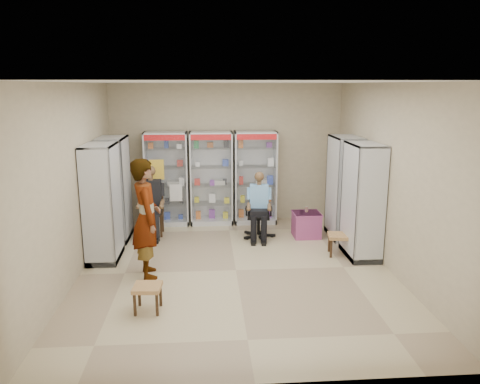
{
  "coord_description": "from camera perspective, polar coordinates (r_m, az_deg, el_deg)",
  "views": [
    {
      "loc": [
        -0.46,
        -7.15,
        2.96
      ],
      "look_at": [
        0.12,
        0.7,
        1.15
      ],
      "focal_mm": 35.0,
      "sensor_mm": 36.0,
      "label": 1
    }
  ],
  "objects": [
    {
      "name": "office_chair",
      "position": [
        9.23,
        2.29,
        -2.6
      ],
      "size": [
        0.59,
        0.59,
        0.98
      ],
      "primitive_type": "cube",
      "rotation": [
        0.0,
        0.0,
        -0.12
      ],
      "color": "black",
      "rests_on": "floor"
    },
    {
      "name": "cabinet_back_right",
      "position": [
        10.13,
        1.87,
        1.76
      ],
      "size": [
        0.9,
        0.5,
        2.0
      ],
      "primitive_type": "cube",
      "color": "#ADAFB4",
      "rests_on": "floor"
    },
    {
      "name": "room_shell",
      "position": [
        7.24,
        -0.54,
        5.06
      ],
      "size": [
        5.02,
        6.02,
        3.01
      ],
      "color": "#BBAC8B",
      "rests_on": "ground"
    },
    {
      "name": "tea_glass",
      "position": [
        9.38,
        8.12,
        -2.11
      ],
      "size": [
        0.07,
        0.07,
        0.11
      ],
      "primitive_type": "cylinder",
      "color": "#611D08",
      "rests_on": "pink_trunk"
    },
    {
      "name": "wooden_chair",
      "position": [
        9.55,
        -10.63,
        -2.42
      ],
      "size": [
        0.42,
        0.42,
        0.94
      ],
      "primitive_type": "cube",
      "color": "black",
      "rests_on": "floor"
    },
    {
      "name": "cabinet_right_near",
      "position": [
        8.35,
        14.71,
        -1.09
      ],
      "size": [
        0.9,
        0.5,
        2.0
      ],
      "primitive_type": "cube",
      "rotation": [
        0.0,
        0.0,
        1.57
      ],
      "color": "#A2A5A9",
      "rests_on": "floor"
    },
    {
      "name": "seated_customer",
      "position": [
        9.45,
        -10.72,
        -1.33
      ],
      "size": [
        0.44,
        0.6,
        1.34
      ],
      "primitive_type": null,
      "color": "black",
      "rests_on": "floor"
    },
    {
      "name": "cabinet_right_far",
      "position": [
        9.37,
        12.57,
        0.53
      ],
      "size": [
        0.9,
        0.5,
        2.0
      ],
      "primitive_type": "cube",
      "rotation": [
        0.0,
        0.0,
        1.57
      ],
      "color": "#AEB0B6",
      "rests_on": "floor"
    },
    {
      "name": "cabinet_left_far",
      "position": [
        9.34,
        -15.05,
        0.36
      ],
      "size": [
        0.9,
        0.5,
        2.0
      ],
      "primitive_type": "cube",
      "rotation": [
        0.0,
        0.0,
        -1.57
      ],
      "color": "silver",
      "rests_on": "floor"
    },
    {
      "name": "cabinet_back_left",
      "position": [
        10.11,
        -8.91,
        1.59
      ],
      "size": [
        0.9,
        0.5,
        2.0
      ],
      "primitive_type": "cube",
      "color": "silver",
      "rests_on": "floor"
    },
    {
      "name": "woven_stool_a",
      "position": [
        8.54,
        11.95,
        -6.29
      ],
      "size": [
        0.43,
        0.43,
        0.38
      ],
      "primitive_type": "cube",
      "rotation": [
        0.0,
        0.0,
        -0.15
      ],
      "color": "#A88C47",
      "rests_on": "floor"
    },
    {
      "name": "standing_man",
      "position": [
        7.4,
        -11.35,
        -3.18
      ],
      "size": [
        0.6,
        0.77,
        1.88
      ],
      "primitive_type": "imported",
      "rotation": [
        0.0,
        0.0,
        1.81
      ],
      "color": "#959597",
      "rests_on": "floor"
    },
    {
      "name": "cabinet_back_mid",
      "position": [
        10.08,
        -3.51,
        1.68
      ],
      "size": [
        0.9,
        0.5,
        2.0
      ],
      "primitive_type": "cube",
      "color": "#A8AAAF",
      "rests_on": "floor"
    },
    {
      "name": "woven_stool_b",
      "position": [
        6.51,
        -11.17,
        -12.57
      ],
      "size": [
        0.39,
        0.39,
        0.36
      ],
      "primitive_type": "cube",
      "rotation": [
        0.0,
        0.0,
        -0.07
      ],
      "color": "tan",
      "rests_on": "floor"
    },
    {
      "name": "pink_trunk",
      "position": [
        9.42,
        8.09,
        -3.95
      ],
      "size": [
        0.52,
        0.5,
        0.49
      ],
      "primitive_type": "cube",
      "rotation": [
        0.0,
        0.0,
        0.01
      ],
      "color": "#AA4475",
      "rests_on": "floor"
    },
    {
      "name": "seated_shopkeeper",
      "position": [
        9.15,
        2.33,
        -1.88
      ],
      "size": [
        0.47,
        0.62,
        1.25
      ],
      "primitive_type": null,
      "rotation": [
        0.0,
        0.0,
        -0.12
      ],
      "color": "#6BA6D3",
      "rests_on": "floor"
    },
    {
      "name": "floor",
      "position": [
        7.76,
        -0.51,
        -9.51
      ],
      "size": [
        6.0,
        6.0,
        0.0
      ],
      "primitive_type": "plane",
      "color": "tan",
      "rests_on": "ground"
    },
    {
      "name": "cabinet_left_near",
      "position": [
        8.29,
        -16.43,
        -1.29
      ],
      "size": [
        0.9,
        0.5,
        2.0
      ],
      "primitive_type": "cube",
      "rotation": [
        0.0,
        0.0,
        -1.57
      ],
      "color": "#B5B8BD",
      "rests_on": "floor"
    }
  ]
}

